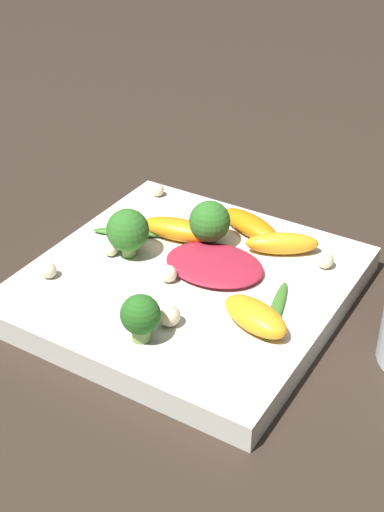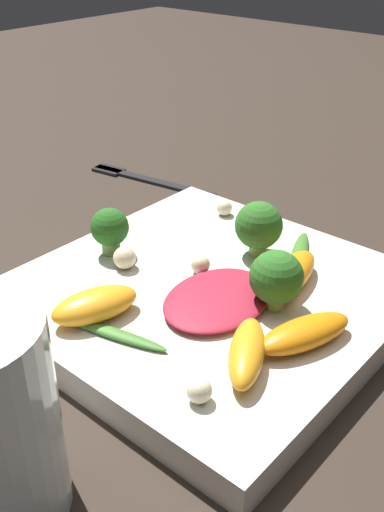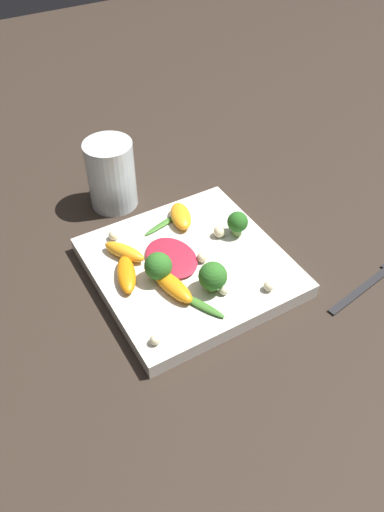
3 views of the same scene
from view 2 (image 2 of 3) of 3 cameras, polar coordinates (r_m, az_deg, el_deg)
The scene contains 18 objects.
ground_plane at distance 0.48m, azimuth 1.55°, elevation -5.19°, with size 2.40×2.40×0.00m, color #2D231C.
plate at distance 0.47m, azimuth 1.57°, elevation -4.00°, with size 0.27×0.27×0.02m.
fork at distance 0.71m, azimuth -5.04°, elevation 7.57°, with size 0.04×0.17×0.01m.
radicchio_leaf_0 at distance 0.44m, azimuth 2.43°, elevation -4.09°, with size 0.10×0.08×0.01m.
orange_segment_0 at distance 0.46m, azimuth 9.37°, elevation -1.83°, with size 0.08×0.04×0.02m.
orange_segment_1 at distance 0.38m, azimuth 5.24°, elevation -9.12°, with size 0.07×0.05×0.02m.
orange_segment_2 at distance 0.41m, azimuth 10.68°, elevation -7.24°, with size 0.08×0.05×0.02m.
orange_segment_3 at distance 0.43m, azimuth -9.24°, elevation -4.63°, with size 0.07×0.05×0.02m.
broccoli_floret_0 at distance 0.49m, azimuth 6.60°, elevation 2.75°, with size 0.04×0.04×0.05m.
broccoli_floret_1 at distance 0.43m, azimuth 8.03°, elevation -2.08°, with size 0.04×0.04×0.05m.
broccoli_floret_2 at distance 0.50m, azimuth -7.84°, elevation 2.57°, with size 0.03×0.03×0.04m.
arugula_sprig_0 at distance 0.51m, azimuth 10.17°, elevation 0.17°, with size 0.08×0.04×0.01m.
arugula_sprig_1 at distance 0.41m, azimuth -7.46°, elevation -7.32°, with size 0.03×0.08×0.00m.
macadamia_nut_0 at distance 0.57m, azimuth 3.10°, elevation 4.61°, with size 0.01×0.01×0.01m.
macadamia_nut_1 at distance 0.48m, azimuth -6.44°, elevation -0.16°, with size 0.02×0.02×0.02m.
macadamia_nut_2 at distance 0.36m, azimuth 0.69°, elevation -12.69°, with size 0.02×0.02×0.02m.
macadamia_nut_3 at distance 0.52m, azimuth 6.31°, elevation 1.81°, with size 0.01×0.01×0.01m.
macadamia_nut_4 at distance 0.47m, azimuth 0.80°, elevation -0.80°, with size 0.02×0.02×0.02m.
Camera 2 is at (-0.30, -0.24, 0.28)m, focal length 42.00 mm.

